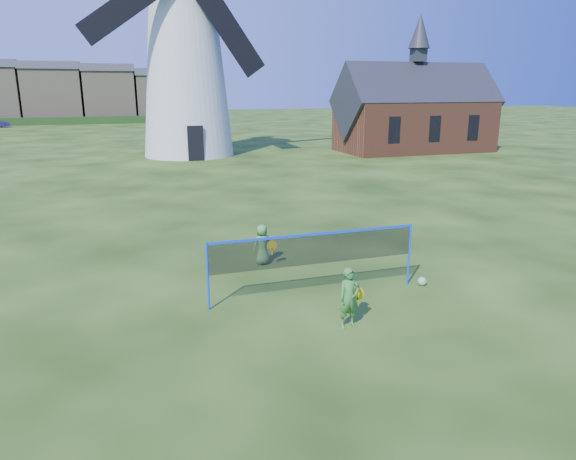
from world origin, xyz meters
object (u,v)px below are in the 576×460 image
(chapel, at_px, (415,114))
(play_ball, at_px, (422,281))
(player_boy, at_px, (262,244))
(badminton_net, at_px, (315,250))
(player_girl, at_px, (349,298))
(windmill, at_px, (185,59))

(chapel, xyz_separation_m, play_ball, (-15.09, -25.25, -2.71))
(play_ball, bearing_deg, player_boy, 139.41)
(badminton_net, distance_m, player_boy, 2.75)
(badminton_net, bearing_deg, chapel, 54.46)
(chapel, height_order, badminton_net, chapel)
(badminton_net, xyz_separation_m, player_girl, (0.08, -1.75, -0.51))
(chapel, distance_m, badminton_net, 30.82)
(chapel, bearing_deg, badminton_net, -125.54)
(player_girl, bearing_deg, play_ball, 25.77)
(player_boy, relative_size, play_ball, 5.15)
(windmill, relative_size, play_ball, 87.02)
(chapel, height_order, player_boy, chapel)
(chapel, bearing_deg, player_boy, -129.42)
(player_boy, bearing_deg, badminton_net, 86.83)
(badminton_net, bearing_deg, windmill, 87.93)
(windmill, height_order, play_ball, windmill)
(chapel, xyz_separation_m, badminton_net, (-17.89, -25.04, -1.68))
(badminton_net, relative_size, play_ball, 22.95)
(windmill, bearing_deg, player_girl, -91.79)
(windmill, relative_size, badminton_net, 3.79)
(play_ball, bearing_deg, badminton_net, 175.71)
(badminton_net, xyz_separation_m, play_ball, (2.79, -0.21, -1.03))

